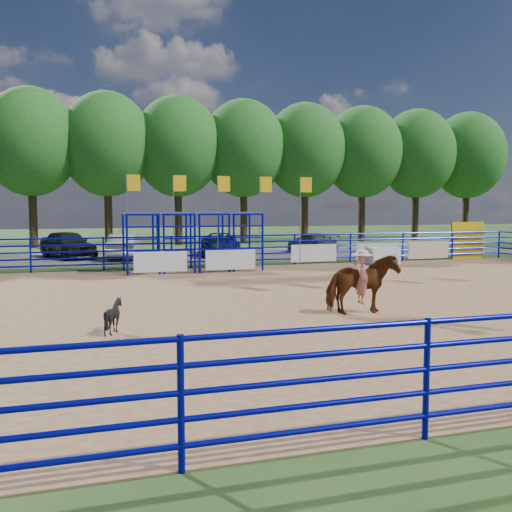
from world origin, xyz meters
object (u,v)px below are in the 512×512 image
at_px(car_b, 125,247).
at_px(car_c, 220,244).
at_px(horse_and_rider, 362,281).
at_px(announcer_table, 383,255).
at_px(car_a, 68,244).
at_px(car_d, 312,243).
at_px(calf, 113,316).

height_order(car_b, car_c, car_b).
bearing_deg(car_c, car_b, -161.30).
distance_m(car_b, car_c, 5.47).
xyz_separation_m(horse_and_rider, car_c, (0.70, 18.63, -0.22)).
bearing_deg(announcer_table, horse_and_rider, -122.08).
distance_m(horse_and_rider, car_a, 20.94).
bearing_deg(horse_and_rider, car_d, 70.99).
relative_size(announcer_table, car_d, 0.37).
bearing_deg(car_b, car_c, -161.56).
bearing_deg(car_c, announcer_table, -37.01).
xyz_separation_m(car_a, car_b, (2.93, -1.55, -0.08)).
distance_m(car_c, car_d, 5.66).
xyz_separation_m(horse_and_rider, car_b, (-4.73, 17.94, -0.20)).
relative_size(car_b, car_c, 0.88).
height_order(car_a, car_c, car_a).
bearing_deg(car_a, car_b, -51.86).
distance_m(announcer_table, car_d, 7.12).
relative_size(horse_and_rider, car_c, 0.50).
bearing_deg(car_a, car_c, -29.80).
bearing_deg(car_a, horse_and_rider, -92.51).
distance_m(car_a, car_c, 8.40).
distance_m(horse_and_rider, calf, 6.37).
xyz_separation_m(calf, car_c, (7.04, 19.00, 0.25)).
xyz_separation_m(calf, car_b, (1.61, 18.30, 0.28)).
height_order(calf, car_d, car_d).
distance_m(car_a, car_b, 3.31).
bearing_deg(calf, car_d, -56.62).
height_order(horse_and_rider, car_d, horse_and_rider).
xyz_separation_m(car_a, car_c, (8.36, -0.85, -0.11)).
relative_size(calf, car_a, 0.17).
bearing_deg(announcer_table, car_c, 131.60).
relative_size(calf, car_c, 0.17).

